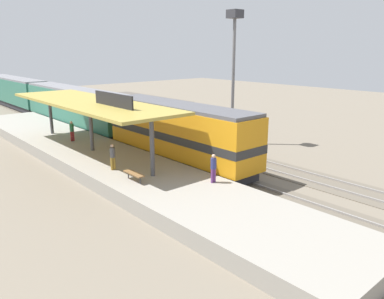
{
  "coord_description": "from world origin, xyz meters",
  "views": [
    {
      "loc": [
        -17.29,
        -26.23,
        8.44
      ],
      "look_at": [
        -1.38,
        -7.98,
        2.0
      ],
      "focal_mm": 35.31,
      "sensor_mm": 36.0,
      "label": 1
    }
  ],
  "objects_px": {
    "platform_bench": "(134,174)",
    "locomotive": "(178,133)",
    "person_waiting": "(113,155)",
    "person_walking": "(213,167)",
    "passenger_carriage_rear": "(15,92)",
    "light_mast": "(234,50)",
    "freight_car": "(147,114)",
    "passenger_carriage_front": "(74,107)",
    "person_boarding": "(72,130)"
  },
  "relations": [
    {
      "from": "locomotive",
      "to": "person_waiting",
      "type": "relative_size",
      "value": 8.44
    },
    {
      "from": "platform_bench",
      "to": "person_walking",
      "type": "distance_m",
      "value": 4.7
    },
    {
      "from": "platform_bench",
      "to": "person_boarding",
      "type": "distance_m",
      "value": 12.12
    },
    {
      "from": "passenger_carriage_rear",
      "to": "person_waiting",
      "type": "xyz_separation_m",
      "value": [
        -5.84,
        -39.36,
        -0.46
      ]
    },
    {
      "from": "passenger_carriage_front",
      "to": "light_mast",
      "type": "relative_size",
      "value": 1.71
    },
    {
      "from": "platform_bench",
      "to": "passenger_carriage_front",
      "type": "distance_m",
      "value": 22.15
    },
    {
      "from": "passenger_carriage_rear",
      "to": "passenger_carriage_front",
      "type": "bearing_deg",
      "value": -90.0
    },
    {
      "from": "platform_bench",
      "to": "passenger_carriage_front",
      "type": "bearing_deg",
      "value": 74.27
    },
    {
      "from": "passenger_carriage_front",
      "to": "passenger_carriage_rear",
      "type": "relative_size",
      "value": 1.0
    },
    {
      "from": "passenger_carriage_rear",
      "to": "platform_bench",
      "type": "bearing_deg",
      "value": -98.11
    },
    {
      "from": "platform_bench",
      "to": "locomotive",
      "type": "bearing_deg",
      "value": 28.81
    },
    {
      "from": "passenger_carriage_front",
      "to": "person_waiting",
      "type": "height_order",
      "value": "passenger_carriage_front"
    },
    {
      "from": "passenger_carriage_front",
      "to": "person_boarding",
      "type": "distance_m",
      "value": 10.31
    },
    {
      "from": "passenger_carriage_front",
      "to": "freight_car",
      "type": "xyz_separation_m",
      "value": [
        4.6,
        -7.2,
        -0.34
      ]
    },
    {
      "from": "light_mast",
      "to": "person_walking",
      "type": "xyz_separation_m",
      "value": [
        -10.44,
        -8.3,
        -6.54
      ]
    },
    {
      "from": "passenger_carriage_front",
      "to": "person_waiting",
      "type": "distance_m",
      "value": 19.46
    },
    {
      "from": "passenger_carriage_rear",
      "to": "person_boarding",
      "type": "height_order",
      "value": "passenger_carriage_rear"
    },
    {
      "from": "passenger_carriage_rear",
      "to": "light_mast",
      "type": "relative_size",
      "value": 1.71
    },
    {
      "from": "person_waiting",
      "to": "locomotive",
      "type": "bearing_deg",
      "value": 5.5
    },
    {
      "from": "person_waiting",
      "to": "person_walking",
      "type": "bearing_deg",
      "value": -61.9
    },
    {
      "from": "person_boarding",
      "to": "locomotive",
      "type": "bearing_deg",
      "value": -62.91
    },
    {
      "from": "person_walking",
      "to": "passenger_carriage_rear",
      "type": "bearing_deg",
      "value": 86.66
    },
    {
      "from": "platform_bench",
      "to": "person_walking",
      "type": "height_order",
      "value": "person_walking"
    },
    {
      "from": "locomotive",
      "to": "person_boarding",
      "type": "height_order",
      "value": "locomotive"
    },
    {
      "from": "platform_bench",
      "to": "light_mast",
      "type": "bearing_deg",
      "value": 20.12
    },
    {
      "from": "locomotive",
      "to": "light_mast",
      "type": "xyz_separation_m",
      "value": [
        7.8,
        1.76,
        5.99
      ]
    },
    {
      "from": "platform_bench",
      "to": "passenger_carriage_front",
      "type": "xyz_separation_m",
      "value": [
        6.0,
        21.3,
        0.97
      ]
    },
    {
      "from": "light_mast",
      "to": "platform_bench",
      "type": "bearing_deg",
      "value": -159.88
    },
    {
      "from": "person_boarding",
      "to": "person_walking",
      "type": "bearing_deg",
      "value": -83.23
    },
    {
      "from": "freight_car",
      "to": "person_walking",
      "type": "height_order",
      "value": "freight_car"
    },
    {
      "from": "platform_bench",
      "to": "person_waiting",
      "type": "height_order",
      "value": "person_waiting"
    },
    {
      "from": "passenger_carriage_rear",
      "to": "person_walking",
      "type": "xyz_separation_m",
      "value": [
        -2.64,
        -45.34,
        -0.46
      ]
    },
    {
      "from": "person_waiting",
      "to": "person_boarding",
      "type": "xyz_separation_m",
      "value": [
        1.38,
        9.27,
        0.0
      ]
    },
    {
      "from": "person_boarding",
      "to": "freight_car",
      "type": "bearing_deg",
      "value": 13.02
    },
    {
      "from": "passenger_carriage_rear",
      "to": "light_mast",
      "type": "distance_m",
      "value": 38.34
    },
    {
      "from": "passenger_carriage_front",
      "to": "passenger_carriage_rear",
      "type": "xyz_separation_m",
      "value": [
        0.0,
        20.8,
        0.0
      ]
    },
    {
      "from": "locomotive",
      "to": "light_mast",
      "type": "distance_m",
      "value": 9.99
    },
    {
      "from": "light_mast",
      "to": "freight_car",
      "type": "bearing_deg",
      "value": 109.48
    },
    {
      "from": "locomotive",
      "to": "person_boarding",
      "type": "relative_size",
      "value": 8.44
    },
    {
      "from": "platform_bench",
      "to": "light_mast",
      "type": "xyz_separation_m",
      "value": [
        13.8,
        5.06,
        7.05
      ]
    },
    {
      "from": "locomotive",
      "to": "passenger_carriage_front",
      "type": "bearing_deg",
      "value": 90.0
    },
    {
      "from": "platform_bench",
      "to": "freight_car",
      "type": "relative_size",
      "value": 0.14
    },
    {
      "from": "locomotive",
      "to": "passenger_carriage_front",
      "type": "relative_size",
      "value": 0.72
    },
    {
      "from": "locomotive",
      "to": "person_boarding",
      "type": "xyz_separation_m",
      "value": [
        -4.46,
        8.71,
        -0.56
      ]
    },
    {
      "from": "locomotive",
      "to": "passenger_carriage_rear",
      "type": "xyz_separation_m",
      "value": [
        0.0,
        38.8,
        -0.1
      ]
    },
    {
      "from": "passenger_carriage_front",
      "to": "person_walking",
      "type": "relative_size",
      "value": 11.7
    },
    {
      "from": "platform_bench",
      "to": "locomotive",
      "type": "height_order",
      "value": "locomotive"
    },
    {
      "from": "locomotive",
      "to": "freight_car",
      "type": "relative_size",
      "value": 1.2
    },
    {
      "from": "freight_car",
      "to": "light_mast",
      "type": "bearing_deg",
      "value": -70.52
    },
    {
      "from": "platform_bench",
      "to": "passenger_carriage_front",
      "type": "height_order",
      "value": "passenger_carriage_front"
    }
  ]
}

